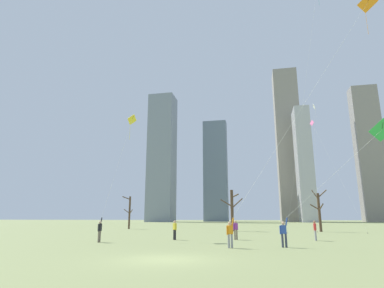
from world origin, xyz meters
The scene contains 18 objects.
ground_plane centered at (0.00, 0.00, 0.00)m, with size 400.00×400.00×0.00m, color #848E56.
kite_flyer_midfield_left_green centered at (7.70, 7.53, 2.76)m, with size 8.07×1.46×8.49m.
kite_flyer_midfield_center_orange centered at (5.35, 7.14, 5.53)m, with size 12.30×4.46×19.57m.
kite_flyer_foreground_right_yellow centered at (-7.85, 9.43, 2.60)m, with size 0.78×5.17×11.82m.
bystander_watching_nearby centered at (2.27, 13.72, 0.90)m, with size 0.38×0.39×1.62m.
bystander_far_off_by_trees centered at (-2.86, 12.44, 0.90)m, with size 0.38×0.40×1.62m.
bystander_strolling_midfield centered at (8.83, 13.93, 0.90)m, with size 0.23×0.51×1.62m.
distant_kite_drifting_left_teal centered at (11.87, 20.95, 25.39)m, with size 5.04×6.66×28.84m.
distant_kite_drifting_right_white centered at (12.20, 28.18, 14.50)m, with size 0.85×2.45×16.86m.
distant_kite_low_near_trees_pink centered at (13.21, 33.08, 14.36)m, with size 4.48×6.08×16.30m.
bare_tree_left_of_center centered at (0.66, 30.83, 3.08)m, with size 3.18×2.30×5.69m.
bare_tree_right_of_center centered at (-16.75, 35.44, 2.79)m, with size 1.96×1.45×5.29m.
bare_tree_center centered at (12.32, 31.15, 2.81)m, with size 2.35×1.69×5.55m.
skyline_mid_tower_right centered at (22.84, 114.30, 22.48)m, with size 5.75×11.27×44.95m.
skyline_slender_spire centered at (-35.49, 113.17, 27.33)m, with size 10.72×9.86×54.67m.
skyline_squat_block centered at (-14.42, 129.49, 23.25)m, with size 10.88×5.45×46.51m.
skyline_mid_tower_left centered at (19.02, 129.61, 34.47)m, with size 10.55×10.67×68.94m.
skyline_short_annex centered at (51.42, 127.57, 28.85)m, with size 10.44×6.90×57.69m.
Camera 1 is at (4.28, -14.63, 1.90)m, focal length 29.37 mm.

